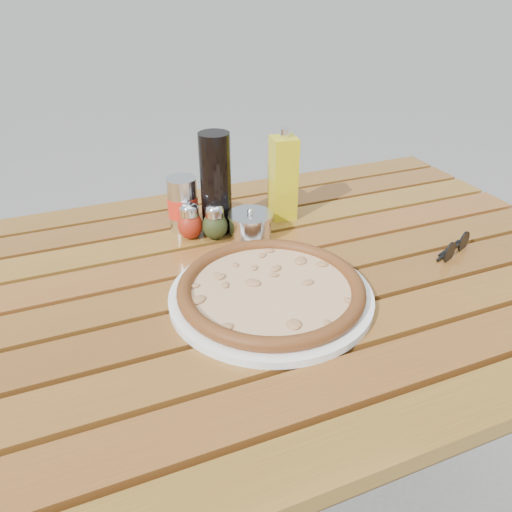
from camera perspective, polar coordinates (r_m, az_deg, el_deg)
name	(u,v)px	position (r m, az deg, el deg)	size (l,w,h in m)	color
ground	(259,510)	(1.50, 0.33, -27.07)	(60.00, 60.00, 0.00)	slate
table	(260,306)	(1.00, 0.44, -5.78)	(1.40, 0.90, 0.75)	#39210C
plate	(271,296)	(0.89, 1.71, -4.56)	(0.36, 0.36, 0.01)	white
pizza	(271,288)	(0.88, 1.73, -3.71)	(0.42, 0.42, 0.03)	#FFE3B6
pepper_shaker	(190,222)	(1.08, -7.57, 3.92)	(0.07, 0.07, 0.08)	#B12914
oregano_shaker	(215,222)	(1.07, -4.73, 3.86)	(0.07, 0.07, 0.08)	#333C18
dark_bottle	(216,184)	(1.07, -4.62, 8.22)	(0.07, 0.07, 0.22)	black
soda_can	(183,204)	(1.11, -8.35, 5.85)	(0.08, 0.08, 0.12)	silver
olive_oil_cruet	(283,178)	(1.14, 3.11, 8.89)	(0.06, 0.06, 0.21)	gold
parmesan_tin	(250,226)	(1.07, -0.66, 3.48)	(0.12, 0.12, 0.07)	silver
sunglasses	(455,247)	(1.09, 21.82, 0.92)	(0.11, 0.06, 0.04)	black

